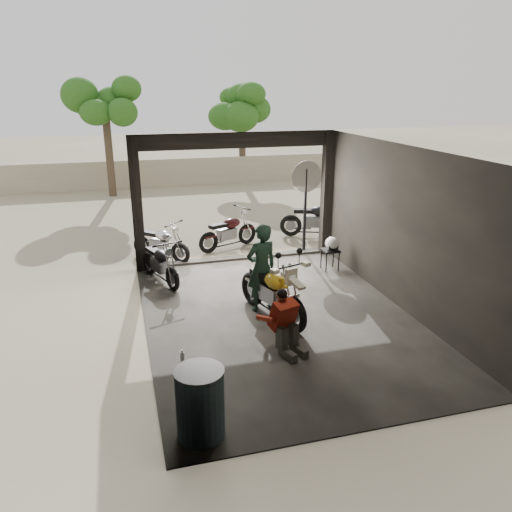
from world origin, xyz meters
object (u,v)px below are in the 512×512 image
rider (261,268)px  outside_bike_b (228,229)px  outside_bike_c (315,217)px  main_bike (272,287)px  sign_post (306,191)px  left_bike (160,260)px  mechanic (288,324)px  helmet (332,243)px  oil_drum (200,404)px  outside_bike_a (160,240)px  stool (330,253)px

rider → outside_bike_b: bearing=-108.2°
outside_bike_c → outside_bike_b: bearing=118.9°
main_bike → sign_post: (2.01, 3.57, 1.03)m
sign_post → left_bike: bearing=-147.9°
left_bike → mechanic: bearing=-84.9°
helmet → sign_post: (-0.14, 1.46, 0.97)m
left_bike → sign_post: (3.90, 1.14, 1.13)m
left_bike → oil_drum: bearing=-109.5°
outside_bike_b → outside_bike_c: (2.71, 0.42, 0.06)m
outside_bike_b → main_bike: bearing=154.7°
mechanic → sign_post: 5.50m
helmet → left_bike: bearing=-161.0°
outside_bike_c → mechanic: bearing=174.2°
oil_drum → sign_post: bearing=59.5°
outside_bike_a → outside_bike_c: 4.66m
mechanic → oil_drum: (-1.73, -1.69, -0.06)m
outside_bike_c → stool: outside_bike_c is taller
helmet → rider: bearing=-118.9°
main_bike → stool: main_bike is taller
rider → mechanic: (-0.06, -1.74, -0.36)m
outside_bike_b → mechanic: outside_bike_b is taller
outside_bike_a → oil_drum: size_ratio=1.62×
outside_bike_b → stool: 3.07m
outside_bike_a → sign_post: size_ratio=0.63×
rider → helmet: bearing=-157.4°
oil_drum → outside_bike_b: bearing=74.9°
outside_bike_a → stool: 4.28m
left_bike → outside_bike_c: size_ratio=0.86×
main_bike → left_bike: 3.08m
sign_post → oil_drum: bearing=-104.7°
main_bike → sign_post: bearing=43.6°
main_bike → outside_bike_a: 4.34m
outside_bike_a → outside_bike_b: outside_bike_b is taller
outside_bike_c → helmet: (-0.69, -2.75, 0.07)m
outside_bike_c → mechanic: 6.90m
sign_post → stool: bearing=-70.1°
outside_bike_b → outside_bike_c: 2.75m
outside_bike_a → stool: outside_bike_a is taller
stool → outside_bike_a: bearing=154.0°
main_bike → mechanic: bearing=-113.4°
stool → sign_post: bearing=94.1°
rider → oil_drum: (-1.79, -3.43, -0.42)m
rider → oil_drum: bearing=47.5°
mechanic → stool: size_ratio=2.00×
outside_bike_c → sign_post: (-0.83, -1.29, 1.05)m
outside_bike_a → helmet: size_ratio=4.54×
outside_bike_a → left_bike: bearing=-142.0°
main_bike → sign_post: 4.22m
stool → helmet: (0.04, 0.01, 0.23)m
outside_bike_b → sign_post: bearing=-138.4°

